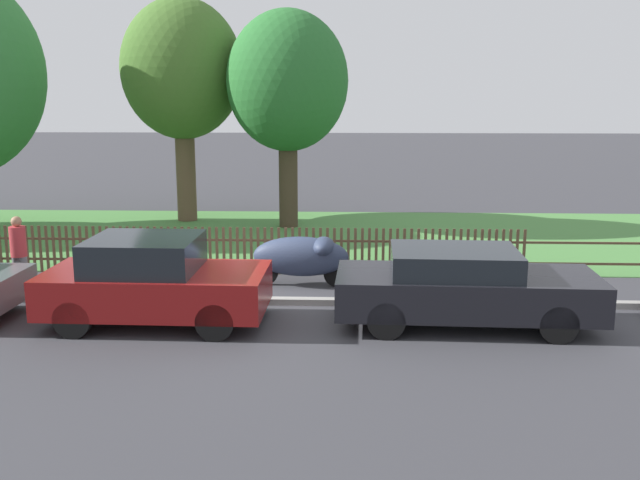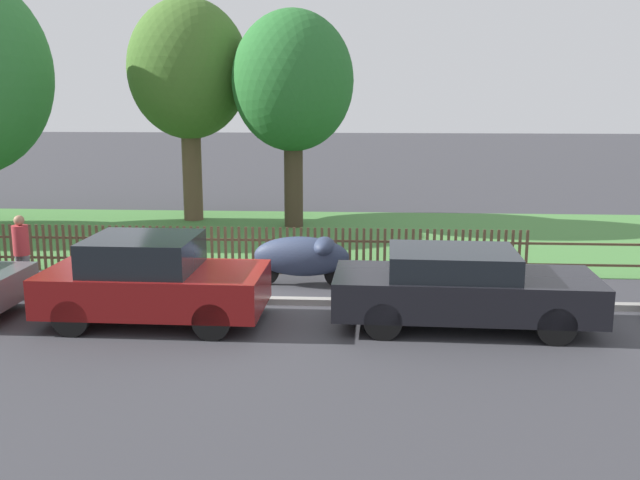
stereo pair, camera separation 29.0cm
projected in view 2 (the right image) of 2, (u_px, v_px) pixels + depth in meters
The scene contains 10 objects.
ground_plane at pixel (231, 304), 13.50m from camera, with size 120.00×120.00×0.00m, color #38383D.
kerb_stone at pixel (231, 300), 13.58m from camera, with size 41.83×0.20×0.12m, color gray.
grass_strip at pixel (274, 236), 19.94m from camera, with size 41.83×8.44×0.01m, color #477F3D.
park_fence at pixel (250, 250), 15.72m from camera, with size 41.83×0.05×1.05m.
parked_car_navy_estate at pixel (152, 280), 12.32m from camera, with size 3.82×1.90×1.52m.
parked_car_red_compact at pixel (462, 287), 12.09m from camera, with size 4.47×1.90×1.34m.
covered_motorcycle at pixel (304, 256), 14.70m from camera, with size 2.06×0.83×1.04m.
tree_mid_park at pixel (189, 71), 21.61m from camera, with size 3.67×3.67×6.76m.
tree_far_left at pixel (293, 83), 20.55m from camera, with size 3.52×3.52×6.30m.
pedestrian_near_fence at pixel (21, 249), 14.22m from camera, with size 0.42×0.42×1.56m.
Camera 2 is at (2.49, -12.84, 3.92)m, focal length 40.00 mm.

